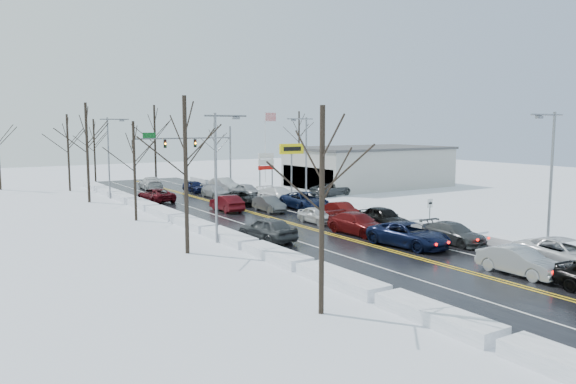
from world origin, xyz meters
TOP-DOWN VIEW (x-y plane):
  - ground at (0.00, 0.00)m, footprint 160.00×160.00m
  - road_surface at (0.00, 2.00)m, footprint 14.00×84.00m
  - snow_bank_left at (-7.60, 2.00)m, footprint 1.57×72.00m
  - snow_bank_right at (7.60, 2.00)m, footprint 1.57×72.00m
  - traffic_signal_mast at (3.45, 27.99)m, footprint 13.28×0.39m
  - tires_plus_sign at (10.50, 15.99)m, footprint 3.20×0.34m
  - used_vehicles_sign at (10.50, 22.00)m, footprint 2.20×0.22m
  - speed_limit_sign at (8.20, -8.00)m, footprint 0.55×0.09m
  - flagpole at (15.17, 30.00)m, footprint 1.87×1.20m
  - dealership_building at (23.98, 18.00)m, footprint 20.40×12.40m
  - streetlight_se at (8.30, -18.00)m, footprint 3.20×0.25m
  - streetlight_ne at (8.30, 10.00)m, footprint 3.20×0.25m
  - streetlight_sw at (-8.30, -4.00)m, footprint 3.20×0.25m
  - streetlight_nw at (-8.30, 24.00)m, footprint 3.20×0.25m
  - tree_left_a at (-11.00, -20.00)m, footprint 3.60×3.60m
  - tree_left_b at (-11.50, -6.00)m, footprint 4.00×4.00m
  - tree_left_c at (-10.50, 8.00)m, footprint 3.40×3.40m
  - tree_left_d at (-11.20, 22.00)m, footprint 4.20×4.20m
  - tree_left_e at (-10.80, 34.00)m, footprint 3.80×3.80m
  - tree_far_b at (-6.00, 41.00)m, footprint 3.60×3.60m
  - tree_far_c at (2.00, 39.00)m, footprint 4.40×4.40m
  - tree_far_d at (12.00, 40.50)m, footprint 3.40×3.40m
  - tree_far_e at (28.00, 41.00)m, footprint 4.20×4.20m
  - queued_car_1 at (1.86, -20.63)m, footprint 1.68×4.71m
  - queued_car_2 at (1.89, -12.16)m, footprint 3.43×6.20m
  - queued_car_3 at (1.78, -6.91)m, footprint 2.58×5.62m
  - queued_car_4 at (1.90, -1.32)m, footprint 1.70×3.98m
  - queued_car_5 at (1.69, 6.19)m, footprint 1.73×4.47m
  - queued_car_6 at (1.74, 11.64)m, footprint 2.47×5.09m
  - queued_car_7 at (1.85, 18.51)m, footprint 2.04×4.81m
  - queued_car_8 at (1.71, 24.03)m, footprint 2.03×4.38m
  - queued_car_10 at (5.35, -21.20)m, footprint 3.52×6.39m
  - queued_car_11 at (5.23, -13.06)m, footprint 2.12×5.02m
  - queued_car_12 at (5.15, -5.98)m, footprint 2.38×5.10m
  - queued_car_13 at (5.30, -0.45)m, footprint 1.91×4.31m
  - queued_car_14 at (5.38, 5.55)m, footprint 3.03×6.17m
  - queued_car_15 at (5.39, 10.44)m, footprint 2.73×5.96m
  - queued_car_16 at (5.16, 17.12)m, footprint 2.25×4.63m
  - queued_car_17 at (5.12, 23.06)m, footprint 2.13×5.21m
  - oncoming_car_0 at (-1.56, 8.64)m, footprint 1.70×4.72m
  - oncoming_car_1 at (-5.12, 18.44)m, footprint 3.08×5.50m
  - oncoming_car_2 at (-1.70, 30.33)m, footprint 2.84×5.79m
  - oncoming_car_3 at (-5.18, -5.32)m, footprint 2.63×5.26m
  - parked_car_0 at (13.94, 12.86)m, footprint 5.51×3.10m
  - parked_car_1 at (16.97, 17.30)m, footprint 2.52×5.86m
  - parked_car_2 at (15.12, 22.51)m, footprint 1.81×4.12m

SIDE VIEW (x-z plane):
  - ground at x=0.00m, z-range 0.00..0.00m
  - snow_bank_left at x=-7.60m, z-range -0.31..0.31m
  - snow_bank_right at x=7.60m, z-range -0.31..0.31m
  - queued_car_1 at x=1.86m, z-range -0.77..0.77m
  - queued_car_2 at x=1.89m, z-range -0.82..0.82m
  - queued_car_3 at x=1.78m, z-range -0.80..0.80m
  - queued_car_4 at x=1.90m, z-range -0.67..0.67m
  - queued_car_5 at x=1.69m, z-range -0.73..0.73m
  - queued_car_6 at x=1.74m, z-range -0.70..0.70m
  - queued_car_7 at x=1.85m, z-range -0.69..0.69m
  - queued_car_8 at x=1.71m, z-range -0.73..0.73m
  - queued_car_10 at x=5.35m, z-range -0.85..0.85m
  - queued_car_11 at x=5.23m, z-range -0.72..0.72m
  - queued_car_12 at x=5.15m, z-range -0.84..0.84m
  - queued_car_13 at x=5.30m, z-range -0.69..0.69m
  - queued_car_14 at x=5.38m, z-range -0.84..0.84m
  - queued_car_15 at x=5.39m, z-range -0.84..0.84m
  - queued_car_16 at x=5.16m, z-range -0.76..0.76m
  - queued_car_17 at x=5.12m, z-range -0.84..0.84m
  - oncoming_car_0 at x=-1.56m, z-range -0.77..0.77m
  - oncoming_car_1 at x=-5.12m, z-range -0.73..0.73m
  - oncoming_car_2 at x=-1.70m, z-range -0.81..0.81m
  - oncoming_car_3 at x=-5.18m, z-range -0.86..0.86m
  - parked_car_0 at x=13.94m, z-range -0.73..0.73m
  - parked_car_1 at x=16.97m, z-range -0.84..0.84m
  - parked_car_2 at x=15.12m, z-range -0.69..0.69m
  - road_surface at x=0.00m, z-range 0.00..0.01m
  - speed_limit_sign at x=8.20m, z-range 0.46..2.81m
  - dealership_building at x=23.98m, z-range 0.01..5.31m
  - used_vehicles_sign at x=10.50m, z-range 0.99..5.64m
  - tires_plus_sign at x=10.50m, z-range 1.99..7.99m
  - streetlight_se at x=8.30m, z-range 0.81..9.81m
  - streetlight_ne at x=8.30m, z-range 0.81..9.81m
  - streetlight_sw at x=-8.30m, z-range 0.81..9.81m
  - streetlight_nw at x=-8.30m, z-range 0.81..9.81m
  - traffic_signal_mast at x=3.45m, z-range 1.48..9.48m
  - flagpole at x=15.17m, z-range 0.93..10.93m
  - tree_left_c at x=-10.50m, z-range 1.69..10.19m
  - tree_far_d at x=12.00m, z-range 1.69..10.19m
  - tree_left_a at x=-11.00m, z-range 1.79..10.79m
  - tree_far_b at x=-6.00m, z-range 1.79..10.79m
  - tree_left_e at x=-10.80m, z-range 1.89..11.39m
  - tree_left_b at x=-11.50m, z-range 1.99..11.99m
  - tree_left_d at x=-11.20m, z-range 2.08..12.58m
  - tree_far_e at x=28.00m, z-range 2.08..12.58m
  - tree_far_c at x=2.00m, z-range 2.18..13.18m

